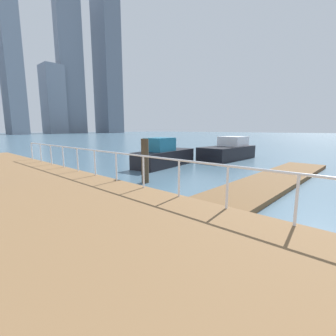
{
  "coord_description": "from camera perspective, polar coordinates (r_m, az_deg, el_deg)",
  "views": [
    {
      "loc": [
        -8.12,
        7.16,
        2.31
      ],
      "look_at": [
        -1.5,
        13.27,
        0.8
      ],
      "focal_mm": 24.98,
      "sensor_mm": 36.0,
      "label": 1
    }
  ],
  "objects": [
    {
      "name": "ground_plane",
      "position": [
        15.37,
        -14.81,
        0.54
      ],
      "size": [
        300.0,
        300.0,
        0.0
      ],
      "primitive_type": "plane",
      "color": "slate"
    },
    {
      "name": "floating_dock",
      "position": [
        11.31,
        24.43,
        -2.69
      ],
      "size": [
        11.88,
        2.0,
        0.18
      ],
      "primitive_type": "cube",
      "color": "brown",
      "rests_on": "ground_plane"
    },
    {
      "name": "boardwalk_railing",
      "position": [
        5.74,
        14.37,
        -1.68
      ],
      "size": [
        0.06,
        27.31,
        1.08
      ],
      "color": "white",
      "rests_on": "boardwalk"
    },
    {
      "name": "dock_piling_2",
      "position": [
        10.09,
        -5.63,
        1.72
      ],
      "size": [
        0.32,
        0.32,
        1.91
      ],
      "primitive_type": "cylinder",
      "color": "#473826",
      "rests_on": "ground_plane"
    },
    {
      "name": "moored_boat_0",
      "position": [
        18.74,
        14.5,
        4.12
      ],
      "size": [
        5.17,
        2.28,
        1.72
      ],
      "color": "black",
      "rests_on": "ground_plane"
    },
    {
      "name": "moored_boat_3",
      "position": [
        14.65,
        -1.03,
        3.04
      ],
      "size": [
        4.93,
        2.25,
        1.78
      ],
      "color": "black",
      "rests_on": "ground_plane"
    },
    {
      "name": "skyline_tower_4",
      "position": [
        125.7,
        -34.21,
        22.63
      ],
      "size": [
        6.97,
        9.89,
        68.34
      ],
      "primitive_type": "cube",
      "rotation": [
        0.0,
        0.0,
        0.02
      ],
      "color": "gray",
      "rests_on": "ground_plane"
    },
    {
      "name": "skyline_tower_5",
      "position": [
        141.61,
        -26.19,
        14.69
      ],
      "size": [
        9.57,
        10.95,
        34.83
      ],
      "primitive_type": "cube",
      "rotation": [
        0.0,
        0.0,
        0.01
      ],
      "color": "gray",
      "rests_on": "ground_plane"
    },
    {
      "name": "skyline_tower_6",
      "position": [
        149.87,
        -22.86,
        23.57
      ],
      "size": [
        13.31,
        6.69,
        81.01
      ],
      "primitive_type": "cube",
      "rotation": [
        0.0,
        0.0,
        -0.05
      ],
      "color": "slate",
      "rests_on": "ground_plane"
    },
    {
      "name": "skyline_tower_7",
      "position": [
        155.46,
        -14.56,
        22.64
      ],
      "size": [
        12.6,
        14.02,
        76.76
      ],
      "primitive_type": "cube",
      "rotation": [
        0.0,
        0.0,
        0.07
      ],
      "color": "slate",
      "rests_on": "ground_plane"
    }
  ]
}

